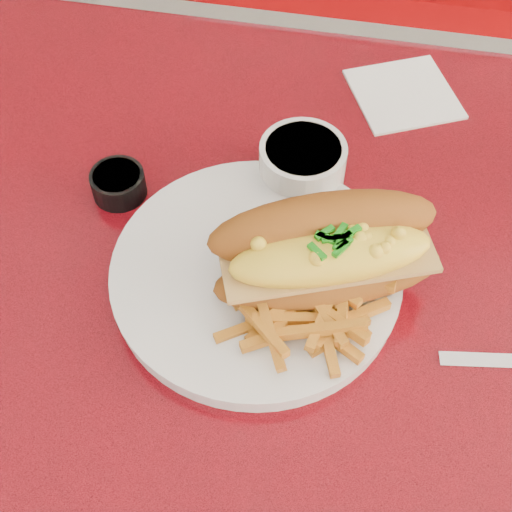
% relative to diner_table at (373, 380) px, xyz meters
% --- Properties ---
extents(diner_table, '(1.23, 0.83, 0.77)m').
position_rel_diner_table_xyz_m(diner_table, '(0.00, 0.00, 0.00)').
color(diner_table, red).
rests_on(diner_table, ground).
extents(booth_bench_far, '(1.20, 0.51, 0.90)m').
position_rel_diner_table_xyz_m(booth_bench_far, '(0.00, 0.81, -0.32)').
color(booth_bench_far, '#A00A0D').
rests_on(booth_bench_far, ground).
extents(dinner_plate, '(0.34, 0.34, 0.02)m').
position_rel_diner_table_xyz_m(dinner_plate, '(-0.13, -0.00, 0.17)').
color(dinner_plate, silver).
rests_on(dinner_plate, diner_table).
extents(mac_hoagie, '(0.23, 0.17, 0.09)m').
position_rel_diner_table_xyz_m(mac_hoagie, '(-0.07, 0.00, 0.22)').
color(mac_hoagie, '#904E17').
rests_on(mac_hoagie, dinner_plate).
extents(fries_pile, '(0.12, 0.11, 0.03)m').
position_rel_diner_table_xyz_m(fries_pile, '(-0.08, -0.04, 0.20)').
color(fries_pile, orange).
rests_on(fries_pile, dinner_plate).
extents(fork, '(0.08, 0.11, 0.00)m').
position_rel_diner_table_xyz_m(fork, '(-0.10, -0.04, 0.18)').
color(fork, silver).
rests_on(fork, dinner_plate).
extents(gravy_ramekin, '(0.10, 0.10, 0.05)m').
position_rel_diner_table_xyz_m(gravy_ramekin, '(-0.11, 0.13, 0.19)').
color(gravy_ramekin, silver).
rests_on(gravy_ramekin, diner_table).
extents(sauce_cup_left, '(0.06, 0.06, 0.03)m').
position_rel_diner_table_xyz_m(sauce_cup_left, '(-0.29, 0.08, 0.18)').
color(sauce_cup_left, black).
rests_on(sauce_cup_left, diner_table).
extents(paper_napkin, '(0.15, 0.15, 0.00)m').
position_rel_diner_table_xyz_m(paper_napkin, '(-0.01, 0.29, 0.16)').
color(paper_napkin, white).
rests_on(paper_napkin, diner_table).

